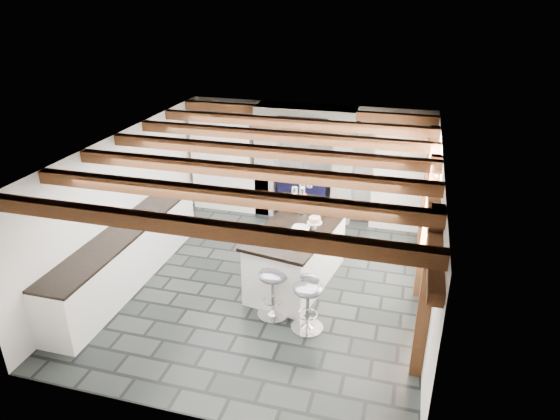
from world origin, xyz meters
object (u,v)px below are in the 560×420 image
(kitchen_island, at_px, (297,254))
(range_cooker, at_px, (304,194))
(bar_stool_near, at_px, (308,297))
(bar_stool_far, at_px, (273,283))

(kitchen_island, bearing_deg, range_cooker, 110.35)
(range_cooker, relative_size, kitchen_island, 0.46)
(kitchen_island, bearing_deg, bar_stool_near, -59.23)
(kitchen_island, relative_size, bar_stool_far, 2.47)
(range_cooker, height_order, kitchen_island, kitchen_island)
(bar_stool_far, bearing_deg, range_cooker, 104.88)
(kitchen_island, xyz_separation_m, bar_stool_far, (-0.11, -0.98, 0.03))
(bar_stool_near, xyz_separation_m, bar_stool_far, (-0.55, 0.19, 0.02))
(range_cooker, distance_m, kitchen_island, 2.65)
(bar_stool_near, relative_size, bar_stool_far, 0.97)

